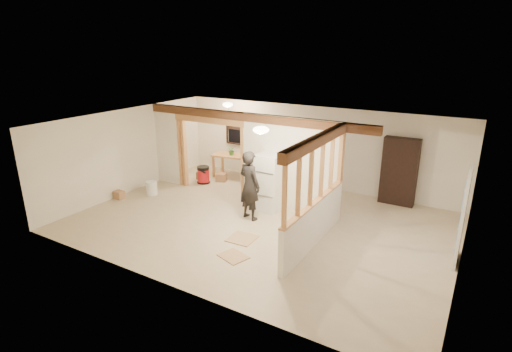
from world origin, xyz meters
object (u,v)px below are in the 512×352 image
Objects in this scene: woman at (250,185)px; bookshelf at (399,172)px; refrigerator at (269,183)px; work_table at (232,166)px; shop_vac at (203,175)px.

bookshelf reaches higher than woman.
refrigerator is at bearing -142.47° from bookshelf.
work_table is (-2.37, 1.75, -0.37)m from refrigerator.
refrigerator is at bearing -86.24° from woman.
woman is 3.38m from work_table.
refrigerator reaches higher than work_table.
woman is at bearing -57.28° from work_table.
bookshelf reaches higher than shop_vac.
work_table is at bearing 143.48° from refrigerator.
woman is (-0.16, -0.75, 0.12)m from refrigerator.
woman is at bearing -135.65° from bookshelf.
shop_vac is 0.30× the size of bookshelf.
work_table is at bearing 61.34° from shop_vac.
refrigerator is 2.76× the size of shop_vac.
work_table is 1.06m from shop_vac.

